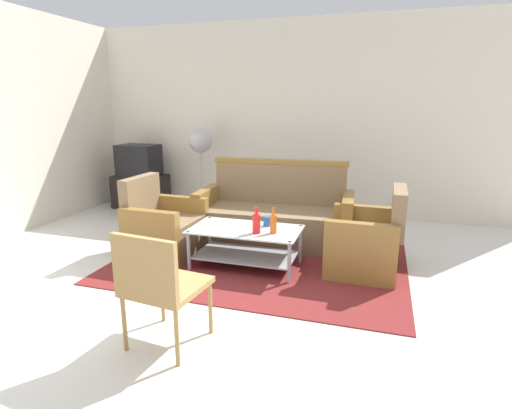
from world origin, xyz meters
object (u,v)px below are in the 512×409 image
tv_stand (141,191)px  wicker_chair (158,281)px  coffee_table (246,242)px  couch (275,217)px  bottle_red (256,223)px  television (139,160)px  cup (267,221)px  armchair_right (366,244)px  armchair_left (164,229)px  pedestal_fan (200,146)px  bottle_orange (273,224)px

tv_stand → wicker_chair: bearing=-55.7°
coffee_table → tv_stand: bearing=142.3°
couch → bottle_red: bearing=90.2°
television → coffee_table: bearing=143.1°
couch → cup: 0.68m
armchair_right → wicker_chair: 2.19m
armchair_left → tv_stand: armchair_left is taller
couch → tv_stand: size_ratio=2.29×
armchair_left → armchair_right: 2.15m
armchair_left → television: television is taller
armchair_left → bottle_red: bearing=82.7°
cup → pedestal_fan: (-1.53, 1.75, 0.55)m
bottle_orange → coffee_table: bearing=168.0°
tv_stand → wicker_chair: (2.30, -3.38, 0.23)m
armchair_left → pedestal_fan: size_ratio=0.67×
armchair_left → television: bearing=-139.4°
television → wicker_chair: 4.10m
couch → wicker_chair: 2.35m
cup → television: television is taller
armchair_left → cup: 1.17m
television → cup: bearing=147.4°
armchair_right → bottle_red: size_ratio=3.27×
coffee_table → wicker_chair: bearing=-93.5°
bottle_red → wicker_chair: 1.44m
armchair_left → bottle_red: armchair_left is taller
bottle_orange → wicker_chair: size_ratio=0.30×
tv_stand → pedestal_fan: pedestal_fan is taller
tv_stand → armchair_left: bearing=-51.3°
cup → television: 3.10m
couch → bottle_orange: couch is taller
coffee_table → tv_stand: 3.03m
armchair_left → armchair_right: bearing=96.6°
armchair_right → pedestal_fan: size_ratio=0.67×
cup → television: bearing=146.5°
couch → tv_stand: (-2.49, 1.04, -0.06)m
armchair_right → pedestal_fan: (-2.52, 1.65, 0.73)m
armchair_left → tv_stand: bearing=-139.3°
cup → coffee_table: bearing=-140.1°
armchair_right → coffee_table: armchair_right is taller
couch → tv_stand: couch is taller
coffee_table → cup: (0.18, 0.15, 0.19)m
couch → cup: (0.09, -0.66, 0.14)m
television → armchair_right: bearing=156.6°
armchair_left → armchair_right: same height
bottle_orange → pedestal_fan: (-1.65, 1.97, 0.51)m
television → wicker_chair: (2.30, -3.38, -0.27)m
wicker_chair → television: bearing=130.8°
bottle_red → cup: 0.27m
couch → bottle_orange: size_ratio=7.16×
coffee_table → cup: 0.30m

